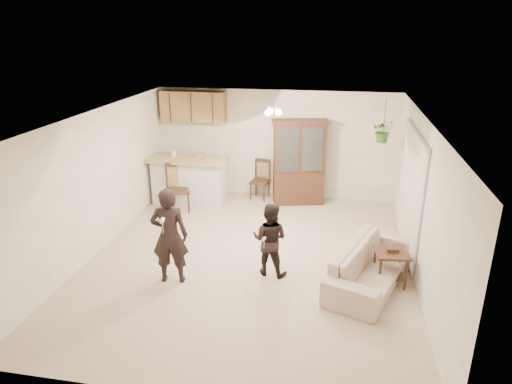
% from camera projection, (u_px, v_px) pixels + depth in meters
% --- Properties ---
extents(floor, '(6.50, 6.50, 0.00)m').
position_uv_depth(floor, '(249.00, 259.00, 8.02)').
color(floor, '#C9B198').
rests_on(floor, ground).
extents(ceiling, '(5.50, 6.50, 0.02)m').
position_uv_depth(ceiling, '(249.00, 117.00, 7.16)').
color(ceiling, white).
rests_on(ceiling, wall_back).
extents(wall_back, '(5.50, 0.02, 2.50)m').
position_uv_depth(wall_back, '(276.00, 144.00, 10.59)').
color(wall_back, white).
rests_on(wall_back, ground).
extents(wall_front, '(5.50, 0.02, 2.50)m').
position_uv_depth(wall_front, '(187.00, 302.00, 4.59)').
color(wall_front, white).
rests_on(wall_front, ground).
extents(wall_left, '(0.02, 6.50, 2.50)m').
position_uv_depth(wall_left, '(96.00, 182.00, 8.05)').
color(wall_left, white).
rests_on(wall_left, ground).
extents(wall_right, '(0.02, 6.50, 2.50)m').
position_uv_depth(wall_right, '(421.00, 203.00, 7.13)').
color(wall_right, white).
rests_on(wall_right, ground).
extents(breakfast_bar, '(1.60, 0.55, 1.00)m').
position_uv_depth(breakfast_bar, '(189.00, 183.00, 10.33)').
color(breakfast_bar, silver).
rests_on(breakfast_bar, floor).
extents(bar_top, '(1.75, 0.70, 0.08)m').
position_uv_depth(bar_top, '(188.00, 159.00, 10.14)').
color(bar_top, tan).
rests_on(bar_top, breakfast_bar).
extents(upper_cabinets, '(1.50, 0.34, 0.70)m').
position_uv_depth(upper_cabinets, '(193.00, 107.00, 10.45)').
color(upper_cabinets, olive).
rests_on(upper_cabinets, wall_back).
extents(vertical_blinds, '(0.06, 2.30, 2.10)m').
position_uv_depth(vertical_blinds, '(410.00, 192.00, 8.02)').
color(vertical_blinds, beige).
rests_on(vertical_blinds, wall_right).
extents(ceiling_fixture, '(0.36, 0.36, 0.20)m').
position_uv_depth(ceiling_fixture, '(272.00, 111.00, 8.26)').
color(ceiling_fixture, '#FFEEBF').
rests_on(ceiling_fixture, ceiling).
extents(hanging_plant, '(0.43, 0.37, 0.48)m').
position_uv_depth(hanging_plant, '(383.00, 131.00, 9.21)').
color(hanging_plant, '#2D5E25').
rests_on(hanging_plant, ceiling).
extents(plant_cord, '(0.01, 0.01, 0.65)m').
position_uv_depth(plant_cord, '(385.00, 115.00, 9.10)').
color(plant_cord, black).
rests_on(plant_cord, ceiling).
extents(sofa, '(1.35, 2.01, 0.73)m').
position_uv_depth(sofa, '(372.00, 262.00, 7.16)').
color(sofa, beige).
rests_on(sofa, floor).
extents(adult, '(0.71, 0.53, 1.80)m').
position_uv_depth(adult, '(169.00, 229.00, 7.04)').
color(adult, black).
rests_on(adult, floor).
extents(child, '(0.73, 0.61, 1.35)m').
position_uv_depth(child, '(270.00, 236.00, 7.33)').
color(child, black).
rests_on(child, floor).
extents(china_hutch, '(1.29, 0.74, 1.92)m').
position_uv_depth(china_hutch, '(299.00, 163.00, 10.23)').
color(china_hutch, '#331C12').
rests_on(china_hutch, floor).
extents(side_table, '(0.57, 0.57, 0.62)m').
position_uv_depth(side_table, '(390.00, 267.00, 7.18)').
color(side_table, '#331C12').
rests_on(side_table, floor).
extents(chair_bar, '(0.63, 0.63, 1.05)m').
position_uv_depth(chair_bar, '(178.00, 198.00, 9.98)').
color(chair_bar, '#331C12').
rests_on(chair_bar, floor).
extents(chair_hutch_left, '(0.48, 0.48, 0.92)m').
position_uv_depth(chair_hutch_left, '(260.00, 188.00, 10.73)').
color(chair_hutch_left, '#331C12').
rests_on(chair_hutch_left, floor).
extents(chair_hutch_right, '(0.50, 0.50, 0.95)m').
position_uv_depth(chair_hutch_right, '(314.00, 191.00, 10.51)').
color(chair_hutch_right, '#331C12').
rests_on(chair_hutch_right, floor).
extents(controller_adult, '(0.06, 0.14, 0.04)m').
position_uv_depth(controller_adult, '(162.00, 221.00, 6.59)').
color(controller_adult, white).
rests_on(controller_adult, adult).
extents(controller_child, '(0.05, 0.11, 0.03)m').
position_uv_depth(controller_child, '(264.00, 239.00, 7.05)').
color(controller_child, white).
rests_on(controller_child, child).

